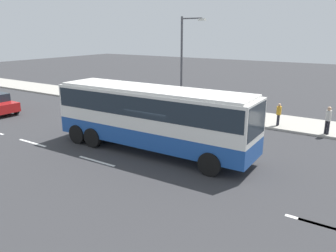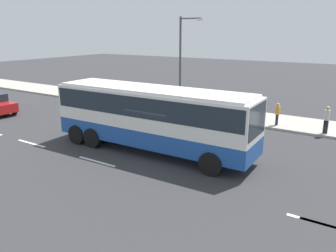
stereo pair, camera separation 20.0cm
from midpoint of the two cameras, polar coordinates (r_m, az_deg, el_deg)
ground_plane at (r=17.71m, az=-1.98°, el=-4.70°), size 120.00×120.00×0.00m
sidewalk_curb at (r=25.88m, az=10.20°, el=1.90°), size 80.00×4.00×0.15m
lane_centreline at (r=16.31m, az=-9.80°, el=-6.79°), size 34.08×0.16×0.01m
coach_bus at (r=17.41m, az=-3.13°, el=2.31°), size 11.23×2.91×3.45m
pedestrian_near_curb at (r=23.34m, az=18.09°, el=2.20°), size 0.32×0.32×1.51m
pedestrian_at_crossing at (r=22.46m, az=25.43°, el=1.27°), size 0.32×0.32×1.73m
street_lamp at (r=25.08m, az=2.29°, el=11.43°), size 1.95×0.24×7.15m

